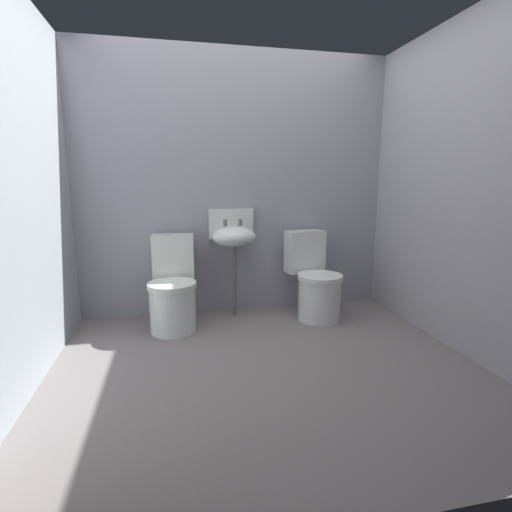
# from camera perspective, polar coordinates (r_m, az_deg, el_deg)

# --- Properties ---
(ground_plane) EXTENTS (3.28, 2.70, 0.08)m
(ground_plane) POSITION_cam_1_polar(r_m,az_deg,el_deg) (2.81, 1.28, -16.13)
(ground_plane) COLOR slate
(wall_back) EXTENTS (3.28, 0.10, 2.40)m
(wall_back) POSITION_cam_1_polar(r_m,az_deg,el_deg) (3.67, -3.03, 10.42)
(wall_back) COLOR #9594A2
(wall_back) RESTS_ON ground
(wall_left) EXTENTS (0.10, 2.50, 2.40)m
(wall_left) POSITION_cam_1_polar(r_m,az_deg,el_deg) (2.69, -32.27, 8.48)
(wall_left) COLOR #90989F
(wall_left) RESTS_ON ground
(wall_right) EXTENTS (0.10, 2.50, 2.40)m
(wall_right) POSITION_cam_1_polar(r_m,az_deg,el_deg) (3.27, 27.64, 9.10)
(wall_right) COLOR #9B99A2
(wall_right) RESTS_ON ground
(toilet_left) EXTENTS (0.43, 0.62, 0.78)m
(toilet_left) POSITION_cam_1_polar(r_m,az_deg,el_deg) (3.36, -12.22, -5.12)
(toilet_left) COLOR white
(toilet_left) RESTS_ON ground
(toilet_right) EXTENTS (0.46, 0.64, 0.78)m
(toilet_right) POSITION_cam_1_polar(r_m,az_deg,el_deg) (3.58, 8.73, -3.97)
(toilet_right) COLOR white
(toilet_right) RESTS_ON ground
(sink) EXTENTS (0.42, 0.35, 0.99)m
(sink) POSITION_cam_1_polar(r_m,az_deg,el_deg) (3.49, -3.37, 3.01)
(sink) COLOR #625E5B
(sink) RESTS_ON ground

